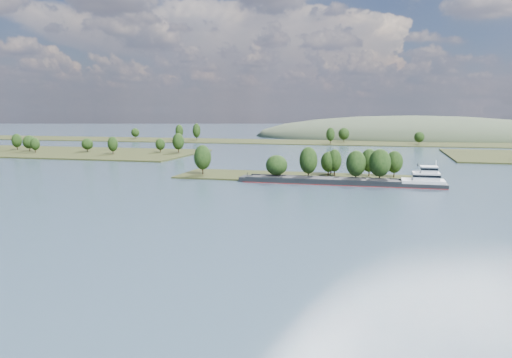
# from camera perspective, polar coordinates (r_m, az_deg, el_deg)

# --- Properties ---
(ground) EXTENTS (1800.00, 1800.00, 0.00)m
(ground) POSITION_cam_1_polar(r_m,az_deg,el_deg) (145.54, 1.17, -2.94)
(ground) COLOR #324857
(ground) RESTS_ON ground
(tree_island) EXTENTS (100.00, 30.00, 13.78)m
(tree_island) POSITION_cam_1_polar(r_m,az_deg,el_deg) (201.18, 6.68, 1.20)
(tree_island) COLOR #282E14
(tree_island) RESTS_ON ground
(back_shoreline) EXTENTS (900.00, 60.00, 16.10)m
(back_shoreline) POSITION_cam_1_polar(r_m,az_deg,el_deg) (420.54, 11.07, 4.12)
(back_shoreline) COLOR #282E14
(back_shoreline) RESTS_ON ground
(hill_west) EXTENTS (320.00, 160.00, 44.00)m
(hill_west) POSITION_cam_1_polar(r_m,az_deg,el_deg) (520.65, 17.39, 4.53)
(hill_west) COLOR #3A4730
(hill_west) RESTS_ON ground
(cargo_barge) EXTENTS (76.08, 9.48, 10.29)m
(cargo_barge) POSITION_cam_1_polar(r_m,az_deg,el_deg) (188.22, 11.20, -0.21)
(cargo_barge) COLOR black
(cargo_barge) RESTS_ON ground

